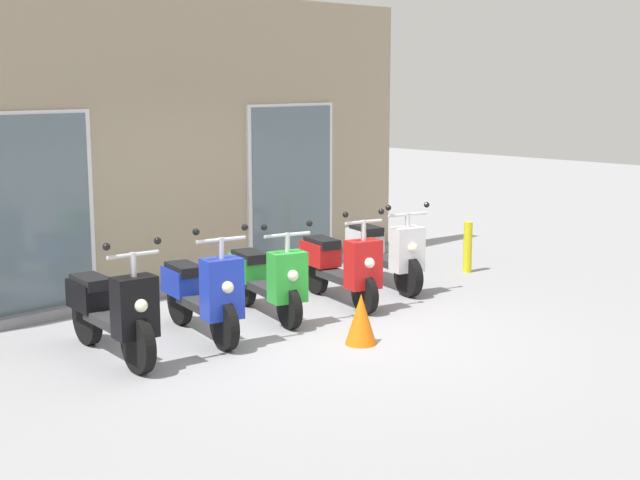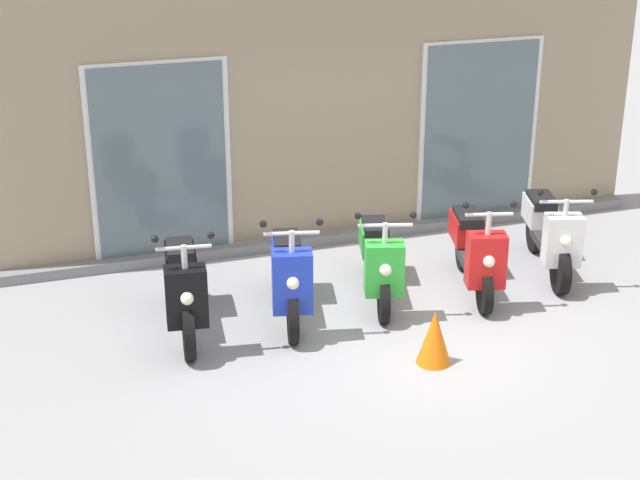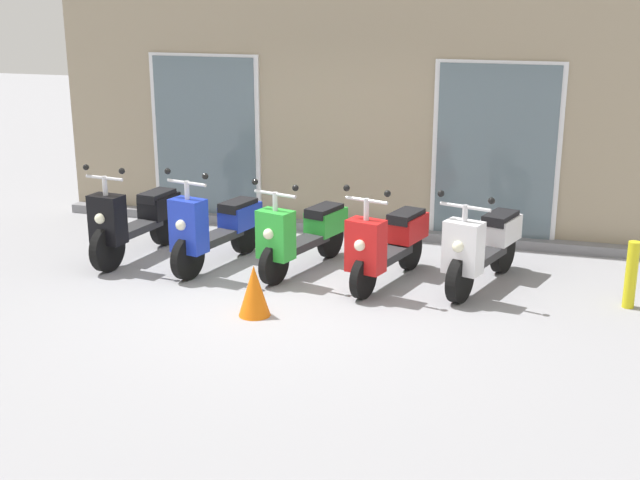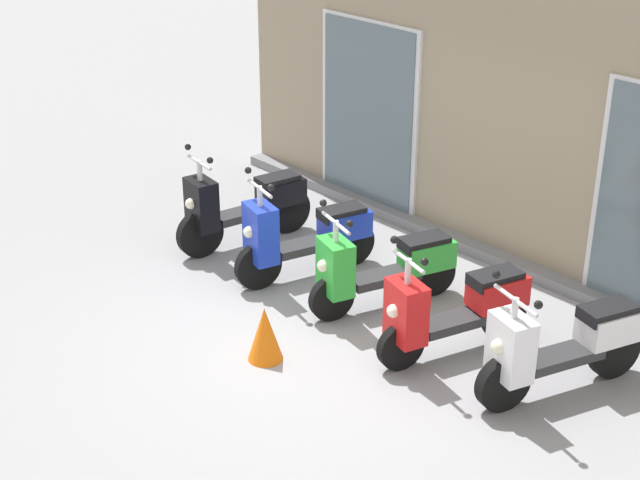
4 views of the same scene
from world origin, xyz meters
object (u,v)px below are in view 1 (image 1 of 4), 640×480
scooter_black (111,310)px  curb_bollard (468,247)px  scooter_green (266,278)px  scooter_red (340,265)px  scooter_blue (202,293)px  scooter_white (384,252)px  traffic_cone (361,319)px

scooter_black → curb_bollard: size_ratio=2.40×
scooter_green → scooter_red: (1.03, -0.16, 0.02)m
scooter_green → scooter_red: bearing=-8.9°
scooter_green → curb_bollard: 3.55m
scooter_blue → scooter_white: scooter_blue is taller
scooter_blue → traffic_cone: bearing=-53.7°
scooter_red → scooter_green: bearing=171.1°
scooter_white → traffic_cone: bearing=-144.0°
scooter_black → scooter_white: (4.10, 0.15, -0.01)m
scooter_black → scooter_blue: bearing=-1.7°
scooter_white → traffic_cone: (-2.07, -1.50, -0.20)m
scooter_black → curb_bollard: bearing=-0.6°
scooter_black → scooter_red: scooter_black is taller
curb_bollard → traffic_cone: 3.81m
scooter_blue → traffic_cone: (0.98, -1.33, -0.21)m
scooter_red → scooter_black: bearing=179.1°
scooter_blue → traffic_cone: scooter_blue is taller
scooter_green → traffic_cone: 1.48m
scooter_green → traffic_cone: scooter_green is taller
scooter_blue → scooter_green: bearing=8.1°
scooter_red → curb_bollard: (2.52, -0.01, -0.12)m
scooter_blue → scooter_red: 2.04m
scooter_blue → curb_bollard: scooter_blue is taller
scooter_green → scooter_white: size_ratio=0.98×
scooter_green → traffic_cone: size_ratio=3.03×
scooter_black → scooter_red: (3.09, -0.05, -0.00)m
scooter_red → curb_bollard: bearing=-0.3°
curb_bollard → scooter_red: bearing=179.7°
scooter_green → scooter_blue: bearing=-171.9°
scooter_black → scooter_white: 4.10m
scooter_blue → scooter_red: size_ratio=1.04×
scooter_black → scooter_white: size_ratio=1.04×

